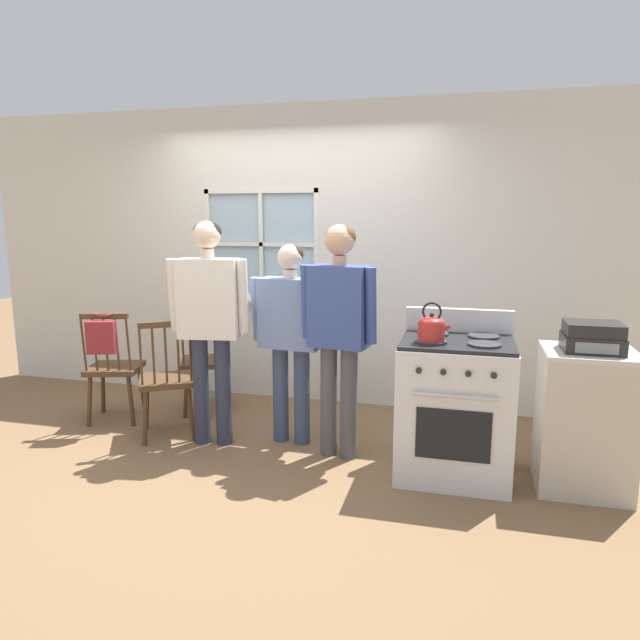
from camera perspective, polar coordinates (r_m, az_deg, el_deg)
name	(u,v)px	position (r m, az deg, el deg)	size (l,w,h in m)	color
ground_plane	(245,455)	(4.30, -7.47, -13.27)	(16.00, 16.00, 0.00)	brown
wall_back	(301,257)	(5.27, -1.96, 6.28)	(6.40, 0.16, 2.70)	silver
chair_by_window	(114,369)	(5.12, -19.91, -4.65)	(0.51, 0.50, 0.95)	#4C331E
chair_near_wall	(206,362)	(5.14, -11.35, -4.19)	(0.55, 0.54, 0.95)	#4C331E
chair_center_cluster	(167,381)	(4.63, -15.03, -5.95)	(0.56, 0.56, 0.95)	#4C331E
person_elderly_left	(209,311)	(4.28, -11.00, 0.87)	(0.60, 0.28, 1.68)	#2D3347
person_teen_center	(291,325)	(4.25, -2.96, -0.55)	(0.61, 0.25, 1.52)	#384766
person_adult_right	(339,318)	(3.97, 1.92, 0.19)	(0.57, 0.28, 1.66)	#4C4C51
stove	(455,406)	(3.93, 13.33, -8.39)	(0.73, 0.68, 1.08)	silver
kettle	(431,327)	(3.66, 11.08, -0.72)	(0.21, 0.17, 0.25)	red
potted_plant	(234,290)	(5.43, -8.56, 2.95)	(0.15, 0.15, 0.26)	#42474C
handbag	(101,336)	(4.83, -21.01, -1.54)	(0.24, 0.23, 0.31)	maroon
side_counter	(584,420)	(4.01, 24.93, -9.06)	(0.55, 0.50, 0.90)	beige
stereo	(592,337)	(3.85, 25.59, -1.57)	(0.34, 0.29, 0.18)	#232326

